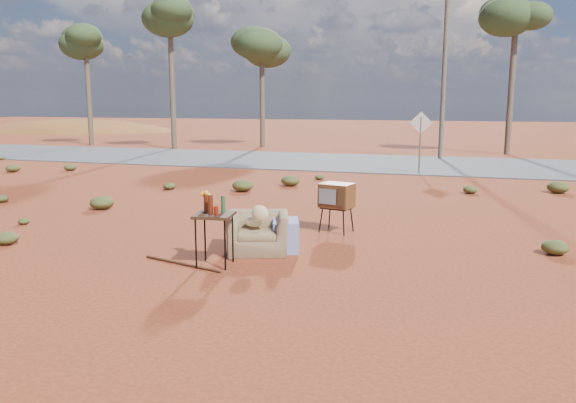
% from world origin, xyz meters
% --- Properties ---
extents(ground, '(140.00, 140.00, 0.00)m').
position_xyz_m(ground, '(0.00, 0.00, 0.00)').
color(ground, '#973B1E').
rests_on(ground, ground).
extents(highway, '(140.00, 7.00, 0.04)m').
position_xyz_m(highway, '(0.00, 15.00, 0.02)').
color(highway, '#565659').
rests_on(highway, ground).
extents(dirt_mound, '(26.00, 18.00, 2.00)m').
position_xyz_m(dirt_mound, '(-30.00, 34.00, 0.00)').
color(dirt_mound, '#985624').
rests_on(dirt_mound, ground).
extents(armchair, '(1.33, 1.12, 0.90)m').
position_xyz_m(armchair, '(-0.23, 0.51, 0.42)').
color(armchair, olive).
rests_on(armchair, ground).
extents(tv_unit, '(0.69, 0.61, 0.96)m').
position_xyz_m(tv_unit, '(0.65, 2.32, 0.71)').
color(tv_unit, black).
rests_on(tv_unit, ground).
extents(side_table, '(0.65, 0.65, 1.14)m').
position_xyz_m(side_table, '(-0.71, -0.44, 0.85)').
color(side_table, '#392214').
rests_on(side_table, ground).
extents(rusty_bar, '(1.51, 0.46, 0.04)m').
position_xyz_m(rusty_bar, '(-1.16, -0.63, 0.02)').
color(rusty_bar, '#452312').
rests_on(rusty_bar, ground).
extents(road_sign, '(0.78, 0.06, 2.19)m').
position_xyz_m(road_sign, '(1.50, 12.00, 1.50)').
color(road_sign, brown).
rests_on(road_sign, ground).
extents(eucalyptus_far_left, '(3.20, 3.20, 7.10)m').
position_xyz_m(eucalyptus_far_left, '(-18.00, 20.00, 5.94)').
color(eucalyptus_far_left, brown).
rests_on(eucalyptus_far_left, ground).
extents(eucalyptus_left, '(3.20, 3.20, 8.10)m').
position_xyz_m(eucalyptus_left, '(-12.00, 19.00, 6.92)').
color(eucalyptus_left, brown).
rests_on(eucalyptus_left, ground).
extents(eucalyptus_near_left, '(3.20, 3.20, 6.60)m').
position_xyz_m(eucalyptus_near_left, '(-8.00, 22.00, 5.45)').
color(eucalyptus_near_left, brown).
rests_on(eucalyptus_near_left, ground).
extents(eucalyptus_center, '(3.20, 3.20, 7.60)m').
position_xyz_m(eucalyptus_center, '(5.00, 21.00, 6.43)').
color(eucalyptus_center, brown).
rests_on(eucalyptus_center, ground).
extents(utility_pole_center, '(1.40, 0.20, 8.00)m').
position_xyz_m(utility_pole_center, '(2.00, 17.50, 4.15)').
color(utility_pole_center, brown).
rests_on(utility_pole_center, ground).
extents(scrub_patch, '(17.49, 8.07, 0.33)m').
position_xyz_m(scrub_patch, '(-0.82, 4.41, 0.14)').
color(scrub_patch, '#4C5324').
rests_on(scrub_patch, ground).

